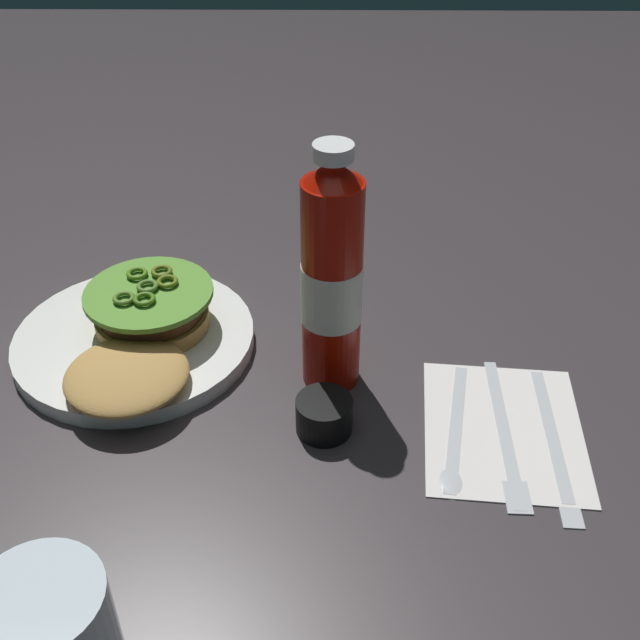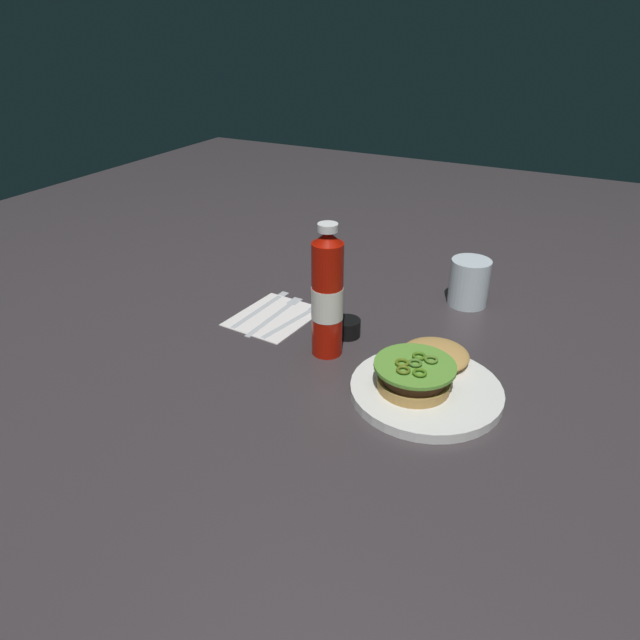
{
  "view_description": "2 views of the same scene",
  "coord_description": "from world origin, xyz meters",
  "px_view_note": "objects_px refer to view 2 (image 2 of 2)",
  "views": [
    {
      "loc": [
        0.49,
        0.07,
        0.52
      ],
      "look_at": [
        -0.12,
        0.06,
        0.07
      ],
      "focal_mm": 43.2,
      "sensor_mm": 36.0,
      "label": 1
    },
    {
      "loc": [
        -0.96,
        -0.35,
        0.57
      ],
      "look_at": [
        -0.14,
        0.07,
        0.08
      ],
      "focal_mm": 32.7,
      "sensor_mm": 36.0,
      "label": 2
    }
  ],
  "objects_px": {
    "dinner_plate": "(426,391)",
    "butter_knife": "(264,305)",
    "ketchup_bottle": "(327,296)",
    "condiment_cup": "(347,328)",
    "spoon_utensil": "(300,315)",
    "napkin": "(274,316)",
    "burger_sandwich": "(422,368)",
    "water_glass": "(469,282)",
    "fork_utensil": "(279,311)"
  },
  "relations": [
    {
      "from": "ketchup_bottle",
      "to": "water_glass",
      "type": "height_order",
      "value": "ketchup_bottle"
    },
    {
      "from": "fork_utensil",
      "to": "burger_sandwich",
      "type": "bearing_deg",
      "value": -108.64
    },
    {
      "from": "fork_utensil",
      "to": "butter_knife",
      "type": "bearing_deg",
      "value": 76.84
    },
    {
      "from": "dinner_plate",
      "to": "napkin",
      "type": "height_order",
      "value": "dinner_plate"
    },
    {
      "from": "burger_sandwich",
      "to": "spoon_utensil",
      "type": "bearing_deg",
      "value": 67.93
    },
    {
      "from": "fork_utensil",
      "to": "dinner_plate",
      "type": "bearing_deg",
      "value": -110.94
    },
    {
      "from": "fork_utensil",
      "to": "ketchup_bottle",
      "type": "bearing_deg",
      "value": -120.26
    },
    {
      "from": "condiment_cup",
      "to": "butter_knife",
      "type": "height_order",
      "value": "condiment_cup"
    },
    {
      "from": "dinner_plate",
      "to": "condiment_cup",
      "type": "xyz_separation_m",
      "value": [
        0.12,
        0.2,
        0.01
      ]
    },
    {
      "from": "ketchup_bottle",
      "to": "condiment_cup",
      "type": "bearing_deg",
      "value": -4.83
    },
    {
      "from": "dinner_plate",
      "to": "napkin",
      "type": "relative_size",
      "value": 1.41
    },
    {
      "from": "burger_sandwich",
      "to": "ketchup_bottle",
      "type": "bearing_deg",
      "value": 82.54
    },
    {
      "from": "dinner_plate",
      "to": "butter_knife",
      "type": "xyz_separation_m",
      "value": [
        0.15,
        0.42,
        -0.0
      ]
    },
    {
      "from": "burger_sandwich",
      "to": "butter_knife",
      "type": "distance_m",
      "value": 0.42
    },
    {
      "from": "spoon_utensil",
      "to": "dinner_plate",
      "type": "bearing_deg",
      "value": -114.42
    },
    {
      "from": "fork_utensil",
      "to": "napkin",
      "type": "bearing_deg",
      "value": 178.06
    },
    {
      "from": "spoon_utensil",
      "to": "butter_knife",
      "type": "xyz_separation_m",
      "value": [
        0.01,
        0.09,
        0.0
      ]
    },
    {
      "from": "water_glass",
      "to": "dinner_plate",
      "type": "bearing_deg",
      "value": -175.58
    },
    {
      "from": "spoon_utensil",
      "to": "butter_knife",
      "type": "height_order",
      "value": "same"
    },
    {
      "from": "burger_sandwich",
      "to": "ketchup_bottle",
      "type": "xyz_separation_m",
      "value": [
        0.03,
        0.19,
        0.08
      ]
    },
    {
      "from": "butter_knife",
      "to": "fork_utensil",
      "type": "bearing_deg",
      "value": -103.16
    },
    {
      "from": "water_glass",
      "to": "butter_knife",
      "type": "distance_m",
      "value": 0.45
    },
    {
      "from": "water_glass",
      "to": "spoon_utensil",
      "type": "relative_size",
      "value": 0.58
    },
    {
      "from": "ketchup_bottle",
      "to": "condiment_cup",
      "type": "distance_m",
      "value": 0.13
    },
    {
      "from": "napkin",
      "to": "ketchup_bottle",
      "type": "bearing_deg",
      "value": -114.83
    },
    {
      "from": "dinner_plate",
      "to": "napkin",
      "type": "bearing_deg",
      "value": 71.73
    },
    {
      "from": "condiment_cup",
      "to": "butter_knife",
      "type": "distance_m",
      "value": 0.21
    },
    {
      "from": "burger_sandwich",
      "to": "butter_knife",
      "type": "bearing_deg",
      "value": 71.94
    },
    {
      "from": "condiment_cup",
      "to": "fork_utensil",
      "type": "distance_m",
      "value": 0.17
    },
    {
      "from": "ketchup_bottle",
      "to": "fork_utensil",
      "type": "bearing_deg",
      "value": 59.74
    },
    {
      "from": "dinner_plate",
      "to": "burger_sandwich",
      "type": "bearing_deg",
      "value": 36.19
    },
    {
      "from": "burger_sandwich",
      "to": "spoon_utensil",
      "type": "xyz_separation_m",
      "value": [
        0.12,
        0.31,
        -0.03
      ]
    },
    {
      "from": "burger_sandwich",
      "to": "ketchup_bottle",
      "type": "relative_size",
      "value": 0.89
    },
    {
      "from": "ketchup_bottle",
      "to": "butter_knife",
      "type": "relative_size",
      "value": 1.28
    },
    {
      "from": "fork_utensil",
      "to": "water_glass",
      "type": "bearing_deg",
      "value": -56.21
    },
    {
      "from": "burger_sandwich",
      "to": "fork_utensil",
      "type": "xyz_separation_m",
      "value": [
        0.12,
        0.36,
        -0.03
      ]
    },
    {
      "from": "dinner_plate",
      "to": "butter_knife",
      "type": "bearing_deg",
      "value": 69.84
    },
    {
      "from": "condiment_cup",
      "to": "butter_knife",
      "type": "bearing_deg",
      "value": 82.1
    },
    {
      "from": "ketchup_bottle",
      "to": "spoon_utensil",
      "type": "relative_size",
      "value": 1.44
    },
    {
      "from": "condiment_cup",
      "to": "napkin",
      "type": "distance_m",
      "value": 0.17
    },
    {
      "from": "napkin",
      "to": "fork_utensil",
      "type": "distance_m",
      "value": 0.02
    },
    {
      "from": "fork_utensil",
      "to": "spoon_utensil",
      "type": "bearing_deg",
      "value": -84.84
    },
    {
      "from": "water_glass",
      "to": "fork_utensil",
      "type": "distance_m",
      "value": 0.42
    },
    {
      "from": "burger_sandwich",
      "to": "spoon_utensil",
      "type": "distance_m",
      "value": 0.33
    },
    {
      "from": "napkin",
      "to": "water_glass",
      "type": "bearing_deg",
      "value": -54.1
    },
    {
      "from": "condiment_cup",
      "to": "napkin",
      "type": "xyz_separation_m",
      "value": [
        0.0,
        0.17,
        -0.02
      ]
    },
    {
      "from": "burger_sandwich",
      "to": "napkin",
      "type": "distance_m",
      "value": 0.37
    },
    {
      "from": "ketchup_bottle",
      "to": "condiment_cup",
      "type": "xyz_separation_m",
      "value": [
        0.08,
        -0.01,
        -0.1
      ]
    },
    {
      "from": "ketchup_bottle",
      "to": "butter_knife",
      "type": "distance_m",
      "value": 0.26
    },
    {
      "from": "butter_knife",
      "to": "water_glass",
      "type": "bearing_deg",
      "value": -60.4
    }
  ]
}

